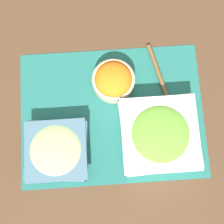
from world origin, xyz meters
TOP-DOWN VIEW (x-y plane):
  - ground_plane at (0.00, 0.00)m, footprint 3.00×3.00m
  - placemat at (0.00, 0.00)m, footprint 0.51×0.38m
  - cucumber_bowl at (-0.15, -0.09)m, footprint 0.17×0.17m
  - carrot_bowl at (0.01, 0.09)m, footprint 0.12×0.12m
  - lettuce_bowl at (0.12, -0.07)m, footprint 0.21×0.21m
  - wooden_spoon at (0.16, 0.05)m, footprint 0.08×0.22m

SIDE VIEW (x-z plane):
  - ground_plane at x=0.00m, z-range 0.00..0.00m
  - placemat at x=0.00m, z-range 0.00..0.00m
  - wooden_spoon at x=0.16m, z-range 0.00..0.02m
  - cucumber_bowl at x=-0.15m, z-range 0.01..0.07m
  - carrot_bowl at x=0.01m, z-range 0.00..0.08m
  - lettuce_bowl at x=0.12m, z-range 0.00..0.08m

